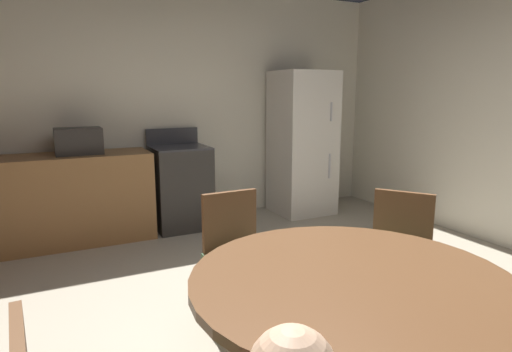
{
  "coord_description": "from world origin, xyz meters",
  "views": [
    {
      "loc": [
        -1.36,
        -2.08,
        1.51
      ],
      "look_at": [
        0.12,
        0.94,
        0.85
      ],
      "focal_mm": 30.29,
      "sensor_mm": 36.0,
      "label": 1
    }
  ],
  "objects_px": {
    "refrigerator": "(302,143)",
    "chair_northeast": "(398,251)",
    "chair_north": "(237,251)",
    "oven_range": "(181,187)",
    "microwave": "(78,141)",
    "dining_table": "(350,309)"
  },
  "relations": [
    {
      "from": "refrigerator",
      "to": "chair_northeast",
      "type": "relative_size",
      "value": 2.02
    },
    {
      "from": "chair_north",
      "to": "oven_range",
      "type": "bearing_deg",
      "value": 171.12
    },
    {
      "from": "chair_north",
      "to": "refrigerator",
      "type": "bearing_deg",
      "value": 137.51
    },
    {
      "from": "microwave",
      "to": "chair_northeast",
      "type": "bearing_deg",
      "value": -57.42
    },
    {
      "from": "chair_northeast",
      "to": "refrigerator",
      "type": "bearing_deg",
      "value": -144.54
    },
    {
      "from": "oven_range",
      "to": "chair_north",
      "type": "bearing_deg",
      "value": -96.88
    },
    {
      "from": "refrigerator",
      "to": "chair_northeast",
      "type": "bearing_deg",
      "value": -109.0
    },
    {
      "from": "refrigerator",
      "to": "dining_table",
      "type": "distance_m",
      "value": 3.7
    },
    {
      "from": "refrigerator",
      "to": "chair_north",
      "type": "relative_size",
      "value": 2.02
    },
    {
      "from": "chair_north",
      "to": "dining_table",
      "type": "bearing_deg",
      "value": 0.0
    },
    {
      "from": "oven_range",
      "to": "microwave",
      "type": "relative_size",
      "value": 2.5
    },
    {
      "from": "chair_north",
      "to": "microwave",
      "type": "bearing_deg",
      "value": -162.84
    },
    {
      "from": "oven_range",
      "to": "refrigerator",
      "type": "relative_size",
      "value": 0.62
    },
    {
      "from": "oven_range",
      "to": "dining_table",
      "type": "xyz_separation_m",
      "value": [
        -0.23,
        -3.29,
        0.14
      ]
    },
    {
      "from": "microwave",
      "to": "chair_north",
      "type": "bearing_deg",
      "value": -70.84
    },
    {
      "from": "chair_northeast",
      "to": "chair_north",
      "type": "xyz_separation_m",
      "value": [
        -0.93,
        0.46,
        0.0
      ]
    },
    {
      "from": "microwave",
      "to": "dining_table",
      "type": "distance_m",
      "value": 3.4
    },
    {
      "from": "microwave",
      "to": "chair_north",
      "type": "height_order",
      "value": "microwave"
    },
    {
      "from": "microwave",
      "to": "chair_northeast",
      "type": "xyz_separation_m",
      "value": [
        1.69,
        -2.64,
        -0.53
      ]
    },
    {
      "from": "dining_table",
      "to": "chair_north",
      "type": "bearing_deg",
      "value": 92.0
    },
    {
      "from": "dining_table",
      "to": "chair_northeast",
      "type": "relative_size",
      "value": 1.55
    },
    {
      "from": "chair_northeast",
      "to": "chair_north",
      "type": "distance_m",
      "value": 1.04
    }
  ]
}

